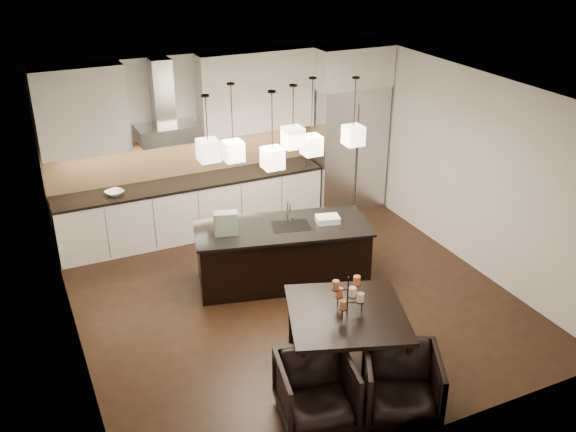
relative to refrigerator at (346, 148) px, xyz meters
name	(u,v)px	position (x,y,z in m)	size (l,w,h in m)	color
floor	(294,300)	(-2.10, -2.38, -1.08)	(5.50, 5.50, 0.02)	black
ceiling	(295,93)	(-2.10, -2.38, 1.73)	(5.50, 5.50, 0.02)	white
wall_back	(221,140)	(-2.10, 0.38, 0.32)	(5.50, 0.02, 2.80)	silver
wall_front	(427,319)	(-2.10, -5.14, 0.32)	(5.50, 0.02, 2.80)	silver
wall_left	(65,248)	(-4.86, -2.38, 0.32)	(0.02, 5.50, 2.80)	silver
wall_right	(471,170)	(0.66, -2.38, 0.32)	(0.02, 5.50, 2.80)	silver
refrigerator	(346,148)	(0.00, 0.00, 0.00)	(1.20, 0.72, 2.15)	#B7B7BA
fridge_panel	(350,65)	(0.00, 0.00, 1.40)	(1.26, 0.72, 0.65)	silver
lower_cabinets	(193,209)	(-2.73, 0.05, -0.64)	(4.21, 0.62, 0.88)	silver
countertop	(191,182)	(-2.73, 0.05, -0.17)	(4.21, 0.66, 0.04)	black
backsplash	(184,156)	(-2.73, 0.35, 0.16)	(4.21, 0.02, 0.63)	tan
upper_cab_left	(81,111)	(-4.20, 0.19, 1.10)	(1.25, 0.35, 1.25)	silver
upper_cab_right	(256,91)	(-1.55, 0.19, 1.10)	(1.86, 0.35, 1.25)	silver
hood_canopy	(168,133)	(-3.03, 0.10, 0.65)	(0.90, 0.52, 0.24)	#B7B7BA
hood_chimney	(162,92)	(-3.03, 0.21, 1.24)	(0.30, 0.28, 0.96)	#B7B7BA
fruit_bowl	(114,193)	(-3.92, 0.00, -0.12)	(0.26, 0.26, 0.06)	silver
island_body	(282,255)	(-2.04, -1.86, -0.67)	(2.30, 0.92, 0.81)	black
island_top	(282,227)	(-2.04, -1.86, -0.25)	(2.37, 0.99, 0.04)	black
faucet	(287,211)	(-1.93, -1.79, -0.06)	(0.09, 0.22, 0.35)	silver
tote_bag	(226,223)	(-2.80, -1.75, -0.07)	(0.31, 0.17, 0.31)	#1B4726
food_container	(328,219)	(-1.42, -2.01, -0.18)	(0.31, 0.22, 0.09)	silver
dining_table	(346,341)	(-2.19, -3.92, -0.70)	(1.26, 1.26, 0.76)	black
candelabra	(348,295)	(-2.19, -3.92, -0.10)	(0.36, 0.36, 0.44)	black
candle_a	(361,297)	(-2.06, -3.96, -0.14)	(0.08, 0.08, 0.10)	beige
candle_b	(339,292)	(-2.22, -3.78, -0.14)	(0.08, 0.08, 0.10)	orange
candle_c	(343,305)	(-2.30, -4.01, -0.14)	(0.08, 0.08, 0.10)	#A55C39
candle_d	(357,280)	(-2.06, -3.87, 0.02)	(0.08, 0.08, 0.10)	orange
candle_e	(336,285)	(-2.31, -3.85, 0.02)	(0.08, 0.08, 0.10)	#A55C39
candle_f	(352,292)	(-2.22, -4.05, 0.02)	(0.08, 0.08, 0.10)	beige
armchair_left	(316,391)	(-2.85, -4.49, -0.73)	(0.74, 0.77, 0.70)	black
armchair_right	(402,385)	(-2.03, -4.77, -0.72)	(0.76, 0.78, 0.71)	black
pendant_a	(208,150)	(-3.06, -1.99, 1.05)	(0.24, 0.24, 0.26)	beige
pendant_b	(233,151)	(-2.60, -1.58, 0.84)	(0.24, 0.24, 0.26)	beige
pendant_c	(293,137)	(-1.94, -1.98, 1.05)	(0.24, 0.24, 0.26)	beige
pendant_d	(312,145)	(-1.55, -1.73, 0.82)	(0.24, 0.24, 0.26)	beige
pendant_e	(353,135)	(-1.04, -1.95, 0.95)	(0.24, 0.24, 0.26)	beige
pendant_f	(273,158)	(-2.29, -2.14, 0.89)	(0.24, 0.24, 0.26)	beige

